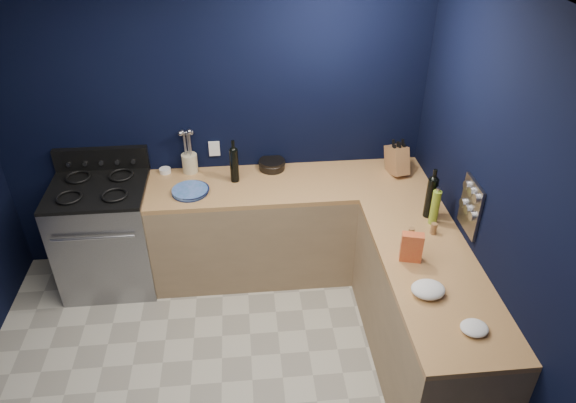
{
  "coord_description": "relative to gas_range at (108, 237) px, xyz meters",
  "views": [
    {
      "loc": [
        0.24,
        -2.27,
        3.18
      ],
      "look_at": [
        0.55,
        1.0,
        1.0
      ],
      "focal_mm": 33.27,
      "sensor_mm": 36.0,
      "label": 1
    }
  ],
  "objects": [
    {
      "name": "ceiling",
      "position": [
        0.93,
        -1.42,
        2.15
      ],
      "size": [
        3.5,
        3.5,
        0.02
      ],
      "primitive_type": "cube",
      "color": "silver",
      "rests_on": "ground"
    },
    {
      "name": "wall_back",
      "position": [
        0.93,
        0.34,
        0.84
      ],
      "size": [
        3.5,
        0.02,
        2.6
      ],
      "primitive_type": "cube",
      "color": "black",
      "rests_on": "ground"
    },
    {
      "name": "wall_right",
      "position": [
        2.69,
        -1.42,
        0.84
      ],
      "size": [
        0.02,
        3.5,
        2.6
      ],
      "primitive_type": "cube",
      "color": "black",
      "rests_on": "ground"
    },
    {
      "name": "cab_back",
      "position": [
        1.53,
        0.02,
        -0.03
      ],
      "size": [
        2.3,
        0.63,
        0.86
      ],
      "primitive_type": "cube",
      "color": "#967857",
      "rests_on": "floor"
    },
    {
      "name": "top_back",
      "position": [
        1.53,
        0.02,
        0.42
      ],
      "size": [
        2.3,
        0.63,
        0.04
      ],
      "primitive_type": "cube",
      "color": "brown",
      "rests_on": "cab_back"
    },
    {
      "name": "cab_right",
      "position": [
        2.37,
        -1.13,
        -0.03
      ],
      "size": [
        0.63,
        1.67,
        0.86
      ],
      "primitive_type": "cube",
      "color": "#967857",
      "rests_on": "floor"
    },
    {
      "name": "top_right",
      "position": [
        2.37,
        -1.13,
        0.42
      ],
      "size": [
        0.63,
        1.67,
        0.04
      ],
      "primitive_type": "cube",
      "color": "brown",
      "rests_on": "cab_right"
    },
    {
      "name": "gas_range",
      "position": [
        0.0,
        0.0,
        0.0
      ],
      "size": [
        0.76,
        0.66,
        0.92
      ],
      "primitive_type": "cube",
      "color": "gray",
      "rests_on": "floor"
    },
    {
      "name": "oven_door",
      "position": [
        0.0,
        -0.32,
        -0.01
      ],
      "size": [
        0.59,
        0.02,
        0.42
      ],
      "primitive_type": "cube",
      "color": "black",
      "rests_on": "gas_range"
    },
    {
      "name": "cooktop",
      "position": [
        0.0,
        0.0,
        0.48
      ],
      "size": [
        0.76,
        0.66,
        0.03
      ],
      "primitive_type": "cube",
      "color": "black",
      "rests_on": "gas_range"
    },
    {
      "name": "backguard",
      "position": [
        0.0,
        0.3,
        0.58
      ],
      "size": [
        0.76,
        0.06,
        0.2
      ],
      "primitive_type": "cube",
      "color": "black",
      "rests_on": "gas_range"
    },
    {
      "name": "spice_panel",
      "position": [
        2.67,
        -0.87,
        0.72
      ],
      "size": [
        0.02,
        0.28,
        0.38
      ],
      "primitive_type": "cube",
      "color": "gray",
      "rests_on": "wall_right"
    },
    {
      "name": "wall_outlet",
      "position": [
        0.93,
        0.32,
        0.62
      ],
      "size": [
        0.09,
        0.02,
        0.13
      ],
      "primitive_type": "cube",
      "color": "white",
      "rests_on": "wall_back"
    },
    {
      "name": "plate_stack",
      "position": [
        0.73,
        -0.07,
        0.46
      ],
      "size": [
        0.3,
        0.3,
        0.04
      ],
      "primitive_type": "cylinder",
      "rotation": [
        0.0,
        0.0,
        0.05
      ],
      "color": "#2B6594",
      "rests_on": "top_back"
    },
    {
      "name": "ramekin",
      "position": [
        0.51,
        0.27,
        0.46
      ],
      "size": [
        0.12,
        0.12,
        0.04
      ],
      "primitive_type": "cylinder",
      "rotation": [
        0.0,
        0.0,
        0.38
      ],
      "color": "white",
      "rests_on": "top_back"
    },
    {
      "name": "utensil_crock",
      "position": [
        0.72,
        0.27,
        0.52
      ],
      "size": [
        0.15,
        0.15,
        0.16
      ],
      "primitive_type": "cylinder",
      "rotation": [
        0.0,
        0.0,
        -0.21
      ],
      "color": "beige",
      "rests_on": "top_back"
    },
    {
      "name": "wine_bottle_back",
      "position": [
        1.09,
        0.08,
        0.58
      ],
      "size": [
        0.09,
        0.09,
        0.29
      ],
      "primitive_type": "cylinder",
      "rotation": [
        0.0,
        0.0,
        -0.36
      ],
      "color": "black",
      "rests_on": "top_back"
    },
    {
      "name": "lemon_basket",
      "position": [
        1.41,
        0.25,
        0.48
      ],
      "size": [
        0.26,
        0.26,
        0.08
      ],
      "primitive_type": "cylinder",
      "rotation": [
        0.0,
        0.0,
        0.23
      ],
      "color": "black",
      "rests_on": "top_back"
    },
    {
      "name": "knife_block",
      "position": [
        2.44,
        0.09,
        0.56
      ],
      "size": [
        0.18,
        0.29,
        0.28
      ],
      "primitive_type": "cube",
      "rotation": [
        -0.31,
        0.0,
        0.21
      ],
      "color": "olive",
      "rests_on": "top_back"
    },
    {
      "name": "wine_bottle_right",
      "position": [
        2.51,
        -0.56,
        0.6
      ],
      "size": [
        0.08,
        0.08,
        0.31
      ],
      "primitive_type": "cylinder",
      "rotation": [
        0.0,
        0.0,
        -0.09
      ],
      "color": "black",
      "rests_on": "top_right"
    },
    {
      "name": "oil_bottle",
      "position": [
        2.52,
        -0.65,
        0.58
      ],
      "size": [
        0.08,
        0.08,
        0.27
      ],
      "primitive_type": "cylinder",
      "rotation": [
        0.0,
        0.0,
        0.41
      ],
      "color": "olive",
      "rests_on": "top_right"
    },
    {
      "name": "spice_jar_near",
      "position": [
        2.3,
        -0.82,
        0.49
      ],
      "size": [
        0.05,
        0.05,
        0.09
      ],
      "primitive_type": "cylinder",
      "rotation": [
        0.0,
        0.0,
        -0.11
      ],
      "color": "olive",
      "rests_on": "top_right"
    },
    {
      "name": "spice_jar_far",
      "position": [
        2.48,
        -0.78,
        0.48
      ],
      "size": [
        0.05,
        0.05,
        0.08
      ],
      "primitive_type": "cylinder",
      "rotation": [
        0.0,
        0.0,
        0.06
      ],
      "color": "olive",
      "rests_on": "top_right"
    },
    {
      "name": "crouton_bag",
      "position": [
        2.23,
        -1.04,
        0.54
      ],
      "size": [
        0.15,
        0.1,
        0.21
      ],
      "primitive_type": "cube",
      "rotation": [
        0.0,
        0.0,
        -0.26
      ],
      "color": "red",
      "rests_on": "top_right"
    },
    {
      "name": "towel_front",
      "position": [
        2.25,
        -1.37,
        0.48
      ],
      "size": [
        0.26,
        0.24,
        0.07
      ],
      "primitive_type": "ellipsoid",
      "rotation": [
        0.0,
        0.0,
        -0.36
      ],
      "color": "white",
      "rests_on": "top_right"
    },
    {
      "name": "towel_end",
      "position": [
        2.41,
        -1.69,
        0.46
      ],
      "size": [
        0.19,
        0.18,
        0.05
      ],
      "primitive_type": "ellipsoid",
      "rotation": [
        0.0,
        0.0,
        0.24
      ],
      "color": "white",
      "rests_on": "top_right"
    }
  ]
}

